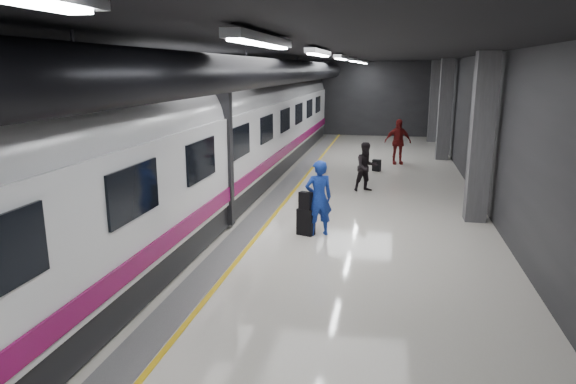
{
  "coord_description": "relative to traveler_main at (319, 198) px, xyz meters",
  "views": [
    {
      "loc": [
        2.17,
        -12.29,
        4.06
      ],
      "look_at": [
        0.03,
        -1.52,
        1.41
      ],
      "focal_mm": 32.0,
      "sensor_mm": 36.0,
      "label": 1
    }
  ],
  "objects": [
    {
      "name": "ground",
      "position": [
        -0.52,
        0.11,
        -0.95
      ],
      "size": [
        40.0,
        40.0,
        0.0
      ],
      "primitive_type": "plane",
      "color": "silver",
      "rests_on": "ground"
    },
    {
      "name": "platform_hall",
      "position": [
        -0.8,
        1.07,
        2.59
      ],
      "size": [
        10.02,
        40.02,
        4.51
      ],
      "color": "black",
      "rests_on": "ground"
    },
    {
      "name": "train",
      "position": [
        -3.76,
        0.11,
        1.12
      ],
      "size": [
        3.05,
        38.0,
        4.05
      ],
      "color": "black",
      "rests_on": "ground"
    },
    {
      "name": "traveler_main",
      "position": [
        0.0,
        0.0,
        0.0
      ],
      "size": [
        0.82,
        0.7,
        1.9
      ],
      "primitive_type": "imported",
      "rotation": [
        0.0,
        0.0,
        3.57
      ],
      "color": "#173CB0",
      "rests_on": "ground"
    },
    {
      "name": "suitcase_main",
      "position": [
        -0.3,
        -0.05,
        -0.61
      ],
      "size": [
        0.47,
        0.38,
        0.67
      ],
      "primitive_type": "cube",
      "rotation": [
        0.0,
        0.0,
        -0.32
      ],
      "color": "black",
      "rests_on": "ground"
    },
    {
      "name": "shoulder_bag",
      "position": [
        -0.31,
        -0.08,
        -0.06
      ],
      "size": [
        0.36,
        0.28,
        0.43
      ],
      "primitive_type": "cube",
      "rotation": [
        0.0,
        0.0,
        -0.39
      ],
      "color": "black",
      "rests_on": "suitcase_main"
    },
    {
      "name": "traveler_far_a",
      "position": [
        0.92,
        5.0,
        -0.12
      ],
      "size": [
        1.01,
        0.94,
        1.66
      ],
      "primitive_type": "imported",
      "rotation": [
        0.0,
        0.0,
        0.49
      ],
      "color": "black",
      "rests_on": "ground"
    },
    {
      "name": "traveler_far_b",
      "position": [
        2.01,
        10.44,
        0.03
      ],
      "size": [
        1.22,
        0.72,
        1.95
      ],
      "primitive_type": "imported",
      "rotation": [
        0.0,
        0.0,
        0.23
      ],
      "color": "maroon",
      "rests_on": "ground"
    },
    {
      "name": "suitcase_far",
      "position": [
        1.19,
        8.62,
        -0.71
      ],
      "size": [
        0.37,
        0.3,
        0.47
      ],
      "primitive_type": "cube",
      "rotation": [
        0.0,
        0.0,
        -0.31
      ],
      "color": "black",
      "rests_on": "ground"
    }
  ]
}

